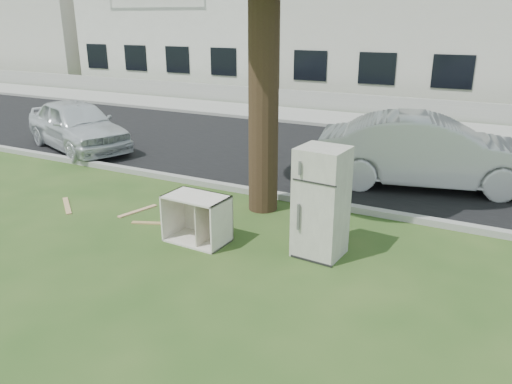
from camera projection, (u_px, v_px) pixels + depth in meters
The scene contains 16 objects.
ground at pixel (234, 250), 7.78m from camera, with size 120.00×120.00×0.00m, color #264619.
road at pixel (350, 159), 12.81m from camera, with size 120.00×7.00×0.01m, color black.
kerb_near at pixel (296, 201), 9.83m from camera, with size 120.00×0.18×0.12m, color gray.
kerb_far at pixel (384, 133), 15.78m from camera, with size 120.00×0.18×0.12m, color gray.
sidewalk at pixel (394, 124), 17.00m from camera, with size 120.00×2.80×0.01m, color gray.
low_wall at pixel (405, 107), 18.22m from camera, with size 120.00×0.15×0.70m, color gray.
townhouse_left at pixel (201, 16), 26.51m from camera, with size 10.20×8.16×7.04m.
townhouse_center at pixel (437, 11), 21.22m from camera, with size 11.22×8.16×7.44m.
filler_left at pixel (29, 22), 33.13m from camera, with size 16.00×9.00×6.40m, color beige.
fridge at pixel (321, 202), 7.37m from camera, with size 0.69×0.64×1.67m, color #B8B4A6.
cabinet at pixel (197, 219), 7.97m from camera, with size 0.99×0.61×0.77m, color white.
plank_a at pixel (164, 223), 8.74m from camera, with size 1.15×0.09×0.02m, color #A3854F.
plank_b at pixel (67, 206), 9.57m from camera, with size 0.95×0.10×0.02m, color tan.
plank_c at pixel (138, 211), 9.31m from camera, with size 0.83×0.09×0.02m, color tan.
car_center at pixel (429, 152), 10.51m from camera, with size 1.60×4.60×1.52m, color silver.
car_left at pixel (77, 125), 13.57m from camera, with size 1.59×3.95×1.35m, color silver.
Camera 1 is at (3.55, -6.10, 3.41)m, focal length 35.00 mm.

